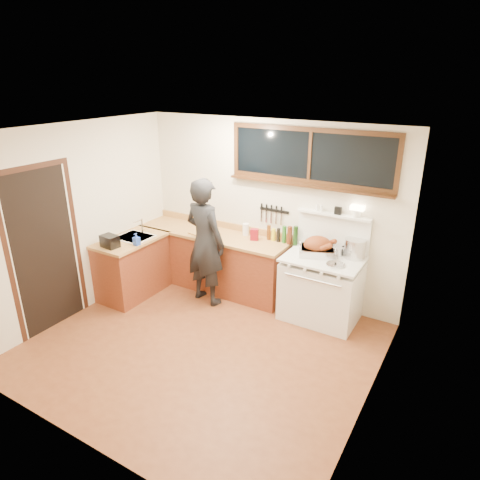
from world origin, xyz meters
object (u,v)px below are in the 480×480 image
Objects in this scene: cutting_board at (205,231)px; vintage_stove at (322,287)px; man at (205,242)px; roast_turkey at (318,247)px.

vintage_stove is at bearing 1.98° from cutting_board.
vintage_stove is 1.74m from man.
vintage_stove is 3.47× the size of cutting_board.
roast_turkey is (1.75, 0.13, 0.05)m from cutting_board.
roast_turkey is at bearing 4.12° from cutting_board.
roast_turkey is (1.51, 0.46, 0.07)m from man.
cutting_board is at bearing -175.88° from roast_turkey.
man reaches higher than vintage_stove.
vintage_stove is 0.55m from roast_turkey.
vintage_stove reaches higher than roast_turkey.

